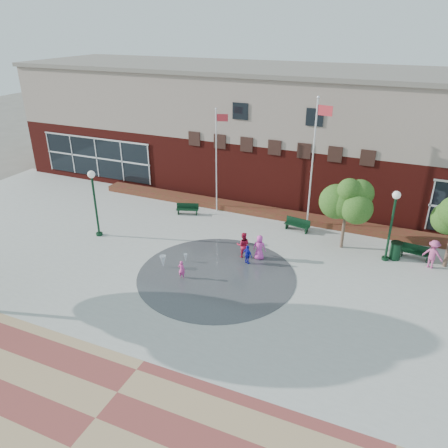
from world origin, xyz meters
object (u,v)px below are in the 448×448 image
at_px(flagpole_left, 217,156).
at_px(flagpole_right, 314,159).
at_px(bench_left, 187,211).
at_px(trash_can, 396,251).
at_px(child_splash, 182,270).

distance_m(flagpole_left, flagpole_right, 6.61).
relative_size(flagpole_right, bench_left, 5.26).
height_order(flagpole_left, bench_left, flagpole_left).
bearing_deg(flagpole_left, trash_can, -27.81).
height_order(flagpole_right, bench_left, flagpole_right).
relative_size(flagpole_left, child_splash, 7.04).
height_order(bench_left, trash_can, trash_can).
distance_m(flagpole_right, bench_left, 9.40).
bearing_deg(child_splash, flagpole_right, -120.66).
xyz_separation_m(bench_left, trash_can, (13.70, -0.87, 0.29)).
xyz_separation_m(flagpole_left, flagpole_right, (6.57, -0.31, 0.67)).
height_order(flagpole_left, trash_can, flagpole_left).
height_order(flagpole_right, child_splash, flagpole_right).
xyz_separation_m(flagpole_left, trash_can, (12.05, -2.26, -3.48)).
relative_size(flagpole_right, child_splash, 8.19).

